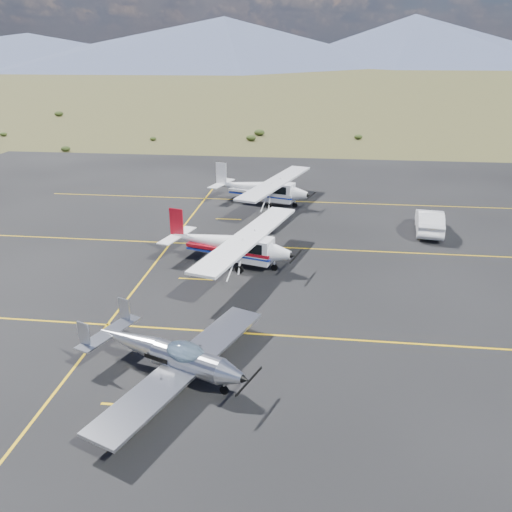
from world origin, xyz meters
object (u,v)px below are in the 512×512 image
(aircraft_plain, at_px, (262,188))
(sedan, at_px, (429,221))
(aircraft_low_wing, at_px, (171,355))
(aircraft_cessna, at_px, (231,243))

(aircraft_plain, relative_size, sedan, 2.49)
(aircraft_low_wing, distance_m, aircraft_plain, 24.57)
(aircraft_low_wing, bearing_deg, sedan, 75.86)
(aircraft_plain, bearing_deg, aircraft_low_wing, -75.15)
(aircraft_plain, height_order, sedan, aircraft_plain)
(aircraft_cessna, xyz_separation_m, sedan, (13.09, 7.28, -0.52))
(aircraft_cessna, height_order, sedan, aircraft_cessna)
(sedan, bearing_deg, aircraft_plain, -16.79)
(aircraft_cessna, height_order, aircraft_plain, aircraft_plain)
(aircraft_low_wing, relative_size, aircraft_cessna, 0.79)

